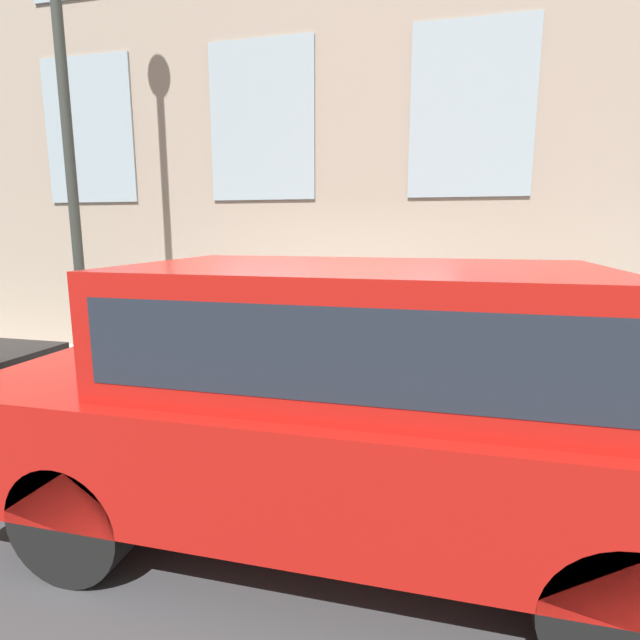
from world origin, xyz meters
TOP-DOWN VIEW (x-y plane):
  - ground_plane at (0.00, 0.00)m, footprint 80.00×80.00m
  - sidewalk at (1.17, 0.00)m, footprint 2.35×60.00m
  - fire_hydrant at (0.45, 0.34)m, footprint 0.37×0.48m
  - person at (0.69, -0.12)m, footprint 0.32×0.21m
  - parked_truck_red_near at (-1.38, -0.59)m, footprint 1.96×4.70m
  - street_lamp at (0.59, 3.09)m, footprint 0.36×0.36m

SIDE VIEW (x-z plane):
  - ground_plane at x=0.00m, z-range 0.00..0.00m
  - sidewalk at x=1.17m, z-range 0.00..0.18m
  - fire_hydrant at x=0.45m, z-range 0.19..0.98m
  - person at x=0.69m, z-range 0.31..1.65m
  - parked_truck_red_near at x=-1.38m, z-range 0.13..1.98m
  - street_lamp at x=0.59m, z-range 0.90..7.44m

